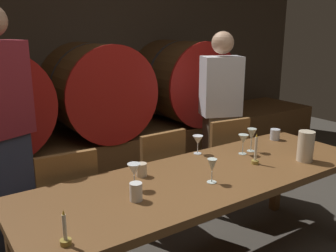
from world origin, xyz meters
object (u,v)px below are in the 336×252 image
(wine_barrel_right, at_px, (182,81))
(chair_center, at_px, (156,176))
(cup_left, at_px, (136,192))
(cup_center, at_px, (141,170))
(wine_glass_center, at_px, (198,140))
(guest_right, at_px, (220,113))
(cup_right, at_px, (275,134))
(wine_glass_far_right, at_px, (252,135))
(pitcher, at_px, (306,146))
(wine_glass_left, at_px, (212,166))
(dining_table, at_px, (205,184))
(candle_right, at_px, (255,155))
(chair_right, at_px, (222,159))
(wine_glass_far_left, at_px, (134,170))
(guest_left, at_px, (4,131))
(wine_glass_right, at_px, (243,140))
(candle_left, at_px, (65,236))
(chair_left, at_px, (66,202))

(wine_barrel_right, xyz_separation_m, chair_center, (-1.17, -1.25, -0.53))
(cup_left, relative_size, cup_center, 1.20)
(chair_center, xyz_separation_m, wine_glass_center, (0.17, -0.31, 0.35))
(guest_right, relative_size, cup_left, 15.68)
(cup_right, bearing_deg, wine_glass_far_right, -165.96)
(pitcher, distance_m, wine_glass_center, 0.77)
(cup_right, bearing_deg, wine_glass_left, -159.85)
(dining_table, height_order, cup_right, cup_right)
(wine_glass_left, xyz_separation_m, cup_center, (-0.31, 0.33, -0.06))
(pitcher, xyz_separation_m, cup_center, (-1.11, 0.42, -0.07))
(wine_barrel_right, bearing_deg, candle_right, -112.19)
(chair_right, height_order, wine_glass_far_left, wine_glass_far_left)
(wine_barrel_right, bearing_deg, guest_right, -102.74)
(chair_center, distance_m, cup_right, 1.06)
(candle_right, bearing_deg, wine_glass_far_left, 172.51)
(dining_table, bearing_deg, wine_glass_far_right, 15.36)
(guest_left, xyz_separation_m, cup_center, (0.64, -0.86, -0.16))
(pitcher, bearing_deg, wine_glass_right, 126.79)
(wine_glass_center, distance_m, wine_glass_right, 0.34)
(dining_table, distance_m, wine_glass_right, 0.54)
(candle_right, bearing_deg, wine_glass_far_right, 49.62)
(wine_glass_left, relative_size, wine_glass_center, 1.09)
(cup_right, bearing_deg, candle_left, -165.23)
(guest_right, height_order, pitcher, guest_right)
(candle_right, bearing_deg, wine_glass_left, -171.02)
(chair_right, relative_size, wine_glass_far_right, 4.87)
(guest_right, height_order, wine_glass_right, guest_right)
(candle_left, height_order, cup_center, candle_left)
(guest_right, relative_size, candle_right, 7.37)
(chair_right, height_order, cup_center, chair_right)
(chair_right, height_order, pitcher, pitcher)
(cup_center, bearing_deg, chair_left, 133.39)
(candle_left, relative_size, wine_glass_left, 1.11)
(candle_left, height_order, wine_glass_right, candle_left)
(wine_glass_center, height_order, wine_glass_right, wine_glass_right)
(chair_center, bearing_deg, dining_table, 86.09)
(wine_glass_far_left, height_order, wine_glass_far_right, wine_glass_far_right)
(chair_right, bearing_deg, guest_left, -5.64)
(candle_right, height_order, wine_glass_center, candle_right)
(cup_right, bearing_deg, chair_center, 156.74)
(wine_glass_right, bearing_deg, wine_glass_far_left, -175.41)
(wine_glass_left, relative_size, wine_glass_right, 1.01)
(wine_glass_left, relative_size, cup_center, 1.79)
(guest_left, bearing_deg, dining_table, 110.50)
(guest_left, bearing_deg, wine_glass_far_right, 127.65)
(dining_table, xyz_separation_m, chair_center, (0.04, 0.66, -0.18))
(cup_left, bearing_deg, cup_center, 54.64)
(dining_table, height_order, guest_right, guest_right)
(wine_glass_far_left, bearing_deg, pitcher, -12.45)
(dining_table, xyz_separation_m, candle_left, (-1.03, -0.27, 0.11))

